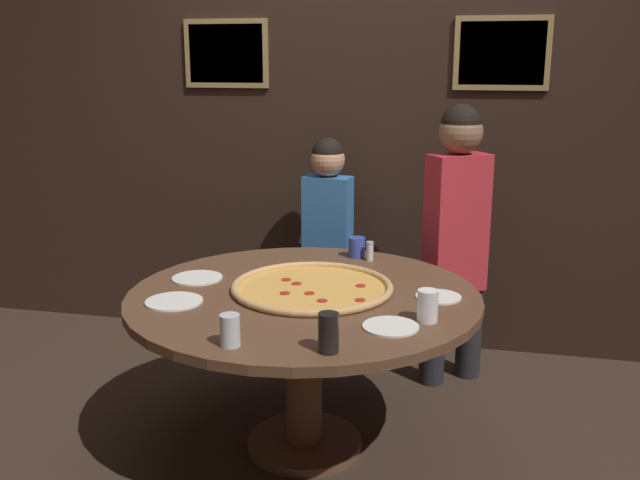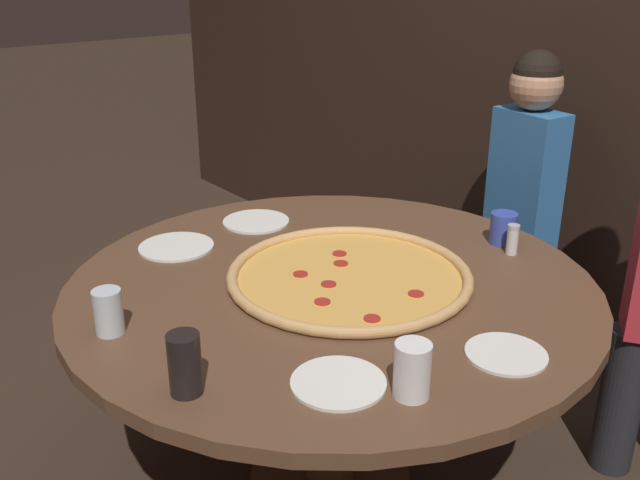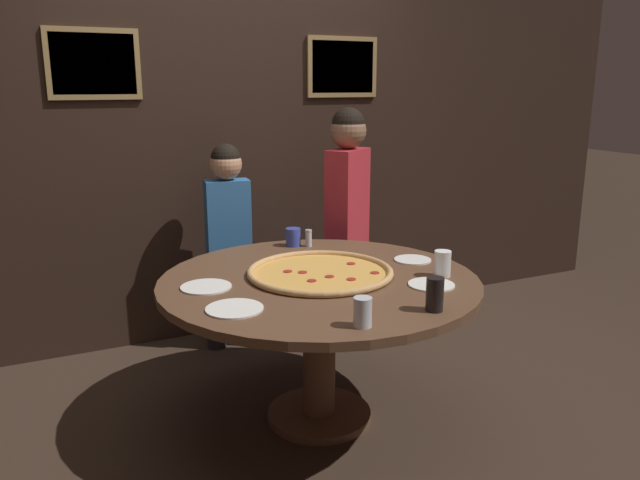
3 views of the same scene
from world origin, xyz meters
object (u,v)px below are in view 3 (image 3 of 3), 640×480
(white_plate_near_front, at_px, (234,309))
(dining_table, at_px, (319,305))
(drink_cup_near_left, at_px, (293,237))
(diner_centre_back, at_px, (347,211))
(drink_cup_centre_back, at_px, (435,294))
(diner_far_right, at_px, (228,235))
(drink_cup_beside_pizza, at_px, (442,264))
(giant_pizza, at_px, (320,272))
(white_plate_left_side, at_px, (413,260))
(condiment_shaker, at_px, (309,238))
(white_plate_beside_cup, at_px, (206,287))
(white_plate_far_back, at_px, (431,285))
(drink_cup_far_right, at_px, (363,312))

(white_plate_near_front, bearing_deg, dining_table, 25.43)
(drink_cup_near_left, xyz_separation_m, diner_centre_back, (0.49, 0.26, 0.06))
(dining_table, distance_m, white_plate_near_front, 0.57)
(drink_cup_centre_back, height_order, diner_far_right, diner_far_right)
(drink_cup_beside_pizza, height_order, drink_cup_near_left, drink_cup_beside_pizza)
(giant_pizza, relative_size, white_plate_left_side, 3.67)
(drink_cup_beside_pizza, relative_size, condiment_shaker, 1.30)
(diner_centre_back, bearing_deg, condiment_shaker, 1.99)
(white_plate_beside_cup, bearing_deg, diner_far_right, 67.29)
(drink_cup_beside_pizza, distance_m, drink_cup_near_left, 0.94)
(condiment_shaker, relative_size, diner_far_right, 0.07)
(drink_cup_near_left, relative_size, white_plate_left_side, 0.53)
(dining_table, bearing_deg, white_plate_left_side, 6.48)
(white_plate_beside_cup, bearing_deg, white_plate_far_back, -23.56)
(drink_cup_far_right, distance_m, white_plate_near_front, 0.55)
(dining_table, xyz_separation_m, white_plate_beside_cup, (-0.53, 0.09, 0.14))
(white_plate_near_front, relative_size, condiment_shaker, 2.47)
(drink_cup_near_left, bearing_deg, white_plate_beside_cup, -141.20)
(white_plate_far_back, bearing_deg, giant_pizza, 136.83)
(white_plate_left_side, relative_size, diner_centre_back, 0.13)
(drink_cup_near_left, distance_m, condiment_shaker, 0.09)
(drink_cup_beside_pizza, height_order, diner_centre_back, diner_centre_back)
(drink_cup_far_right, bearing_deg, giant_pizza, 78.30)
(drink_cup_centre_back, height_order, condiment_shaker, drink_cup_centre_back)
(giant_pizza, xyz_separation_m, white_plate_near_front, (-0.52, -0.28, -0.01))
(drink_cup_centre_back, bearing_deg, dining_table, 111.64)
(white_plate_near_front, bearing_deg, diner_centre_back, 45.08)
(giant_pizza, height_order, white_plate_far_back, giant_pizza)
(drink_cup_centre_back, bearing_deg, condiment_shaker, 91.81)
(white_plate_far_back, distance_m, white_plate_beside_cup, 1.03)
(drink_cup_near_left, distance_m, white_plate_beside_cup, 0.84)
(dining_table, xyz_separation_m, white_plate_far_back, (0.42, -0.32, 0.14))
(white_plate_beside_cup, height_order, condiment_shaker, condiment_shaker)
(drink_cup_near_left, relative_size, white_plate_beside_cup, 0.44)
(giant_pizza, height_order, diner_centre_back, diner_centre_back)
(drink_cup_beside_pizza, xyz_separation_m, diner_centre_back, (0.06, 1.10, 0.05))
(drink_cup_beside_pizza, xyz_separation_m, diner_far_right, (-0.67, 1.29, -0.07))
(giant_pizza, distance_m, drink_cup_centre_back, 0.68)
(condiment_shaker, bearing_deg, giant_pizza, -108.42)
(drink_cup_centre_back, bearing_deg, white_plate_beside_cup, 138.00)
(drink_cup_near_left, relative_size, diner_far_right, 0.08)
(drink_cup_beside_pizza, xyz_separation_m, condiment_shaker, (-0.35, 0.79, -0.01))
(drink_cup_beside_pizza, relative_size, white_plate_near_front, 0.53)
(dining_table, bearing_deg, white_plate_beside_cup, 170.29)
(drink_cup_centre_back, xyz_separation_m, white_plate_beside_cup, (-0.76, 0.69, -0.07))
(diner_far_right, distance_m, diner_centre_back, 0.76)
(drink_cup_centre_back, relative_size, condiment_shaker, 1.46)
(drink_cup_near_left, distance_m, diner_centre_back, 0.55)
(drink_cup_far_right, height_order, white_plate_far_back, drink_cup_far_right)
(dining_table, xyz_separation_m, drink_cup_near_left, (0.13, 0.62, 0.19))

